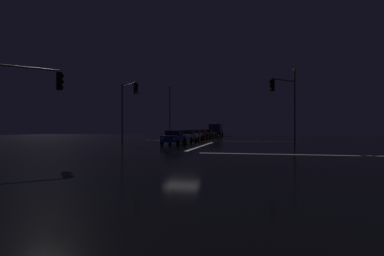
% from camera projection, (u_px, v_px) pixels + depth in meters
% --- Properties ---
extents(ground, '(120.00, 120.00, 0.10)m').
position_uv_depth(ground, '(182.00, 153.00, 21.97)').
color(ground, black).
extents(stop_line_north, '(0.35, 15.00, 0.01)m').
position_uv_depth(stop_line_north, '(202.00, 146.00, 30.51)').
color(stop_line_north, white).
rests_on(stop_line_north, ground).
extents(centre_line_ns, '(22.00, 0.15, 0.01)m').
position_uv_depth(centre_line_ns, '(216.00, 141.00, 41.86)').
color(centre_line_ns, yellow).
rests_on(centre_line_ns, ground).
extents(crosswalk_bar_east, '(15.00, 0.40, 0.01)m').
position_uv_depth(crosswalk_bar_east, '(307.00, 155.00, 20.13)').
color(crosswalk_bar_east, white).
rests_on(crosswalk_bar_east, ground).
extents(sedan_blue, '(2.02, 4.33, 1.57)m').
position_uv_depth(sedan_blue, '(174.00, 137.00, 33.20)').
color(sedan_blue, navy).
rests_on(sedan_blue, ground).
extents(sedan_silver, '(2.02, 4.33, 1.57)m').
position_uv_depth(sedan_silver, '(187.00, 136.00, 39.82)').
color(sedan_silver, '#B7B7BC').
rests_on(sedan_silver, ground).
extents(sedan_white, '(2.02, 4.33, 1.57)m').
position_uv_depth(sedan_white, '(194.00, 135.00, 45.28)').
color(sedan_white, silver).
rests_on(sedan_white, ground).
extents(sedan_red, '(2.02, 4.33, 1.57)m').
position_uv_depth(sedan_red, '(200.00, 134.00, 51.14)').
color(sedan_red, maroon).
rests_on(sedan_red, ground).
extents(sedan_green, '(2.02, 4.33, 1.57)m').
position_uv_depth(sedan_green, '(207.00, 133.00, 57.50)').
color(sedan_green, '#14512D').
rests_on(sedan_green, ground).
extents(sedan_orange, '(2.02, 4.33, 1.57)m').
position_uv_depth(sedan_orange, '(212.00, 133.00, 62.92)').
color(sedan_orange, '#C66014').
rests_on(sedan_orange, ground).
extents(box_truck, '(2.68, 8.28, 3.08)m').
position_uv_depth(box_truck, '(216.00, 129.00, 69.35)').
color(box_truck, navy).
rests_on(box_truck, ground).
extents(traffic_signal_ne, '(2.55, 2.55, 6.73)m').
position_uv_depth(traffic_signal_ne, '(285.00, 100.00, 28.30)').
color(traffic_signal_ne, '#4C4C51').
rests_on(traffic_signal_ne, ground).
extents(traffic_signal_nw, '(3.10, 3.10, 6.74)m').
position_uv_depth(traffic_signal_nw, '(127.00, 102.00, 31.45)').
color(traffic_signal_nw, '#4C4C51').
rests_on(traffic_signal_nw, ground).
extents(traffic_signal_sw, '(3.47, 3.47, 5.51)m').
position_uv_depth(traffic_signal_sw, '(11.00, 91.00, 16.05)').
color(traffic_signal_sw, '#4C4C51').
rests_on(traffic_signal_sw, ground).
extents(streetlamp_right_near, '(0.44, 0.44, 8.72)m').
position_uv_depth(streetlamp_right_near, '(295.00, 100.00, 33.95)').
color(streetlamp_right_near, '#424247').
rests_on(streetlamp_right_near, ground).
extents(streetlamp_left_far, '(0.44, 0.44, 9.74)m').
position_uv_depth(streetlamp_left_far, '(170.00, 108.00, 53.69)').
color(streetlamp_left_far, '#424247').
rests_on(streetlamp_left_far, ground).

